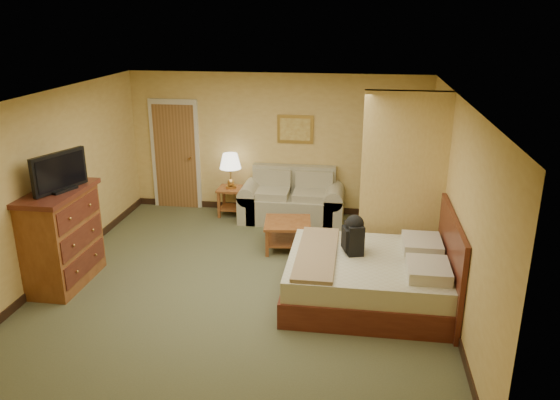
% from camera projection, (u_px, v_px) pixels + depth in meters
% --- Properties ---
extents(floor, '(6.00, 6.00, 0.00)m').
position_uv_depth(floor, '(245.00, 283.00, 7.68)').
color(floor, '#525537').
rests_on(floor, ground).
extents(ceiling, '(6.00, 6.00, 0.00)m').
position_uv_depth(ceiling, '(240.00, 97.00, 6.84)').
color(ceiling, white).
rests_on(ceiling, back_wall).
extents(back_wall, '(5.50, 0.02, 2.60)m').
position_uv_depth(back_wall, '(277.00, 144.00, 10.07)').
color(back_wall, tan).
rests_on(back_wall, floor).
extents(left_wall, '(0.02, 6.00, 2.60)m').
position_uv_depth(left_wall, '(51.00, 186.00, 7.64)').
color(left_wall, tan).
rests_on(left_wall, floor).
extents(right_wall, '(0.02, 6.00, 2.60)m').
position_uv_depth(right_wall, '(456.00, 205.00, 6.88)').
color(right_wall, tan).
rests_on(right_wall, floor).
extents(partition, '(1.20, 0.15, 2.60)m').
position_uv_depth(partition, '(403.00, 182.00, 7.83)').
color(partition, tan).
rests_on(partition, floor).
extents(door, '(0.94, 0.16, 2.10)m').
position_uv_depth(door, '(176.00, 155.00, 10.39)').
color(door, beige).
rests_on(door, floor).
extents(baseboard, '(5.50, 0.02, 0.12)m').
position_uv_depth(baseboard, '(277.00, 208.00, 10.46)').
color(baseboard, black).
rests_on(baseboard, floor).
extents(loveseat, '(1.87, 0.87, 0.94)m').
position_uv_depth(loveseat, '(292.00, 204.00, 9.95)').
color(loveseat, tan).
rests_on(loveseat, floor).
extents(side_table, '(0.48, 0.48, 0.53)m').
position_uv_depth(side_table, '(231.00, 197.00, 10.16)').
color(side_table, brown).
rests_on(side_table, floor).
extents(table_lamp, '(0.39, 0.39, 0.65)m').
position_uv_depth(table_lamp, '(230.00, 162.00, 9.94)').
color(table_lamp, '#B48642').
rests_on(table_lamp, side_table).
extents(coffee_table, '(0.80, 0.80, 0.47)m').
position_uv_depth(coffee_table, '(288.00, 229.00, 8.69)').
color(coffee_table, brown).
rests_on(coffee_table, floor).
extents(wall_picture, '(0.66, 0.04, 0.51)m').
position_uv_depth(wall_picture, '(295.00, 129.00, 9.90)').
color(wall_picture, '#B78E3F').
rests_on(wall_picture, back_wall).
extents(dresser, '(0.67, 1.28, 1.36)m').
position_uv_depth(dresser, '(62.00, 237.00, 7.47)').
color(dresser, brown).
rests_on(dresser, floor).
extents(tv, '(0.35, 0.82, 0.52)m').
position_uv_depth(tv, '(60.00, 173.00, 7.16)').
color(tv, black).
rests_on(tv, dresser).
extents(bed, '(2.23, 1.90, 1.23)m').
position_uv_depth(bed, '(377.00, 277.00, 7.11)').
color(bed, '#4D1B12').
rests_on(bed, floor).
extents(backpack, '(0.28, 0.35, 0.53)m').
position_uv_depth(backpack, '(354.00, 233.00, 7.11)').
color(backpack, black).
rests_on(backpack, bed).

